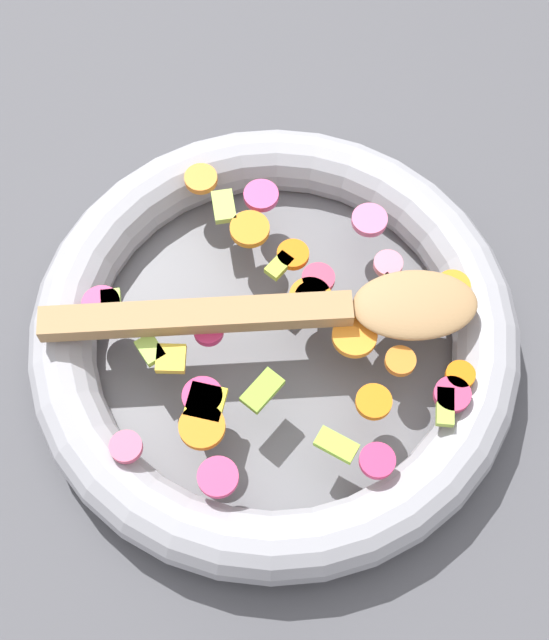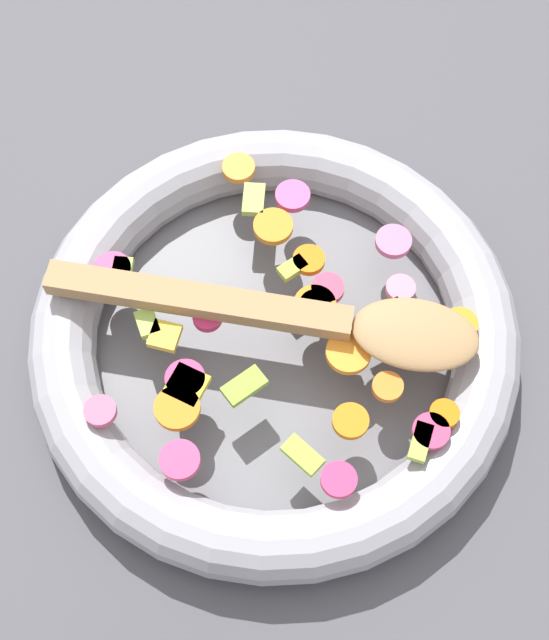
{
  "view_description": "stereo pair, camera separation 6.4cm",
  "coord_description": "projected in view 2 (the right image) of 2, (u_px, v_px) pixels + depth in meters",
  "views": [
    {
      "loc": [
        0.23,
        -0.15,
        0.63
      ],
      "look_at": [
        0.0,
        0.0,
        0.05
      ],
      "focal_mm": 50.0,
      "sensor_mm": 36.0,
      "label": 1
    },
    {
      "loc": [
        0.26,
        -0.09,
        0.63
      ],
      "look_at": [
        0.0,
        0.0,
        0.05
      ],
      "focal_mm": 50.0,
      "sensor_mm": 36.0,
      "label": 2
    }
  ],
  "objects": [
    {
      "name": "ground_plane",
      "position": [
        274.0,
        348.0,
        0.69
      ],
      "size": [
        4.0,
        4.0,
        0.0
      ],
      "primitive_type": "plane",
      "color": "#4C4C51"
    },
    {
      "name": "wooden_spoon",
      "position": [
        307.0,
        317.0,
        0.63
      ],
      "size": [
        0.19,
        0.29,
        0.01
      ],
      "color": "#A87F51",
      "rests_on": "chopped_vegetables"
    },
    {
      "name": "chopped_vegetables",
      "position": [
        282.0,
        330.0,
        0.64
      ],
      "size": [
        0.29,
        0.29,
        0.01
      ],
      "color": "orange",
      "rests_on": "skillet"
    },
    {
      "name": "skillet",
      "position": [
        274.0,
        336.0,
        0.67
      ],
      "size": [
        0.37,
        0.37,
        0.05
      ],
      "color": "slate",
      "rests_on": "ground_plane"
    }
  ]
}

